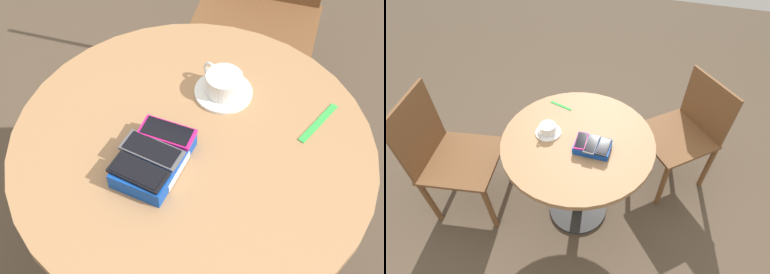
% 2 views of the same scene
% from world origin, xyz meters
% --- Properties ---
extents(round_table, '(0.84, 0.84, 0.72)m').
position_xyz_m(round_table, '(0.00, 0.00, 0.58)').
color(round_table, '#2D2D2D').
rests_on(round_table, ground_plane).
extents(phone_box, '(0.19, 0.13, 0.04)m').
position_xyz_m(phone_box, '(-0.09, 0.05, 0.74)').
color(phone_box, '#0F42AD').
rests_on(phone_box, round_table).
extents(phone_black, '(0.06, 0.13, 0.01)m').
position_xyz_m(phone_black, '(-0.15, 0.05, 0.76)').
color(phone_black, black).
rests_on(phone_black, phone_box).
extents(phone_gray, '(0.06, 0.14, 0.01)m').
position_xyz_m(phone_gray, '(-0.09, 0.05, 0.76)').
color(phone_gray, '#515156').
rests_on(phone_gray, phone_box).
extents(phone_magenta, '(0.07, 0.13, 0.01)m').
position_xyz_m(phone_magenta, '(-0.03, 0.05, 0.76)').
color(phone_magenta, '#D11975').
rests_on(phone_magenta, phone_box).
extents(saucer, '(0.14, 0.14, 0.01)m').
position_xyz_m(saucer, '(0.17, -0.00, 0.72)').
color(saucer, white).
rests_on(saucer, round_table).
extents(coffee_cup, '(0.09, 0.12, 0.06)m').
position_xyz_m(coffee_cup, '(0.17, 0.00, 0.75)').
color(coffee_cup, white).
rests_on(coffee_cup, saucer).
extents(lanyard_strap, '(0.15, 0.05, 0.00)m').
position_xyz_m(lanyard_strap, '(0.18, -0.24, 0.72)').
color(lanyard_strap, green).
rests_on(lanyard_strap, round_table).
extents(chair_far_side, '(0.51, 0.51, 0.89)m').
position_xyz_m(chair_far_side, '(0.80, 0.14, 0.46)').
color(chair_far_side, brown).
rests_on(chair_far_side, ground_plane).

